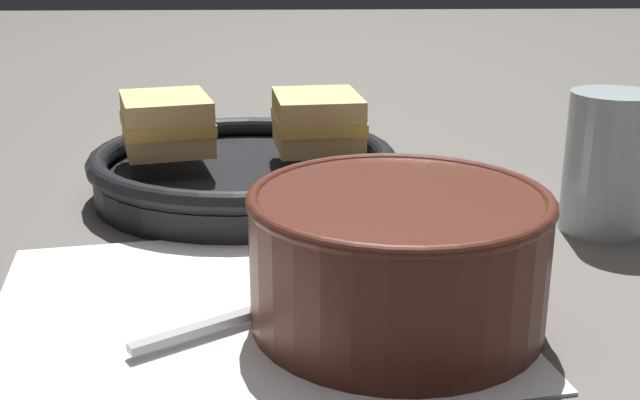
# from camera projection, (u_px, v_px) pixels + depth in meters

# --- Properties ---
(ground_plane) EXTENTS (4.00, 4.00, 0.00)m
(ground_plane) POSITION_uv_depth(u_px,v_px,m) (315.00, 264.00, 0.55)
(ground_plane) COLOR #56514C
(napkin) EXTENTS (0.34, 0.30, 0.00)m
(napkin) POSITION_uv_depth(u_px,v_px,m) (246.00, 308.00, 0.48)
(napkin) COLOR white
(napkin) RESTS_ON ground_plane
(soup_bowl) EXTENTS (0.17, 0.17, 0.08)m
(soup_bowl) POSITION_uv_depth(u_px,v_px,m) (398.00, 251.00, 0.46)
(soup_bowl) COLOR #4C2319
(soup_bowl) RESTS_ON ground_plane
(spoon) EXTENTS (0.13, 0.10, 0.01)m
(spoon) POSITION_uv_depth(u_px,v_px,m) (291.00, 301.00, 0.48)
(spoon) COLOR #9E9EA3
(spoon) RESTS_ON napkin
(skillet) EXTENTS (0.27, 0.27, 0.04)m
(skillet) POSITION_uv_depth(u_px,v_px,m) (244.00, 171.00, 0.70)
(skillet) COLOR black
(skillet) RESTS_ON ground_plane
(sandwich_near_left) EXTENTS (0.08, 0.10, 0.05)m
(sandwich_near_left) POSITION_uv_depth(u_px,v_px,m) (317.00, 121.00, 0.69)
(sandwich_near_left) COLOR #DBB26B
(sandwich_near_left) RESTS_ON skillet
(sandwich_near_right) EXTENTS (0.09, 0.10, 0.05)m
(sandwich_near_right) POSITION_uv_depth(u_px,v_px,m) (166.00, 123.00, 0.68)
(sandwich_near_right) COLOR #DBB26B
(sandwich_near_right) RESTS_ON skillet
(drinking_glass) EXTENTS (0.07, 0.07, 0.11)m
(drinking_glass) POSITION_uv_depth(u_px,v_px,m) (608.00, 163.00, 0.60)
(drinking_glass) COLOR silver
(drinking_glass) RESTS_ON ground_plane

